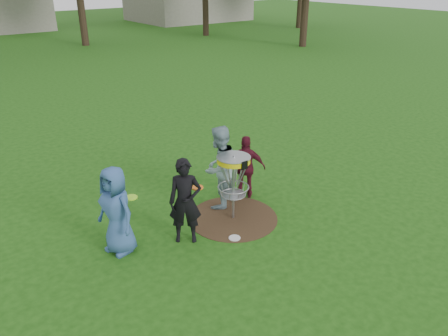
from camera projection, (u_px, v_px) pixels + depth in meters
ground at (233, 218)px, 8.83m from camera, size 100.00×100.00×0.00m
dirt_patch at (233, 218)px, 8.83m from camera, size 1.80×1.80×0.01m
player_blue at (116, 211)px, 7.49m from camera, size 0.70×0.90×1.62m
player_black at (185, 201)px, 7.78m from camera, size 0.71×0.66×1.62m
player_grey at (219, 167)px, 8.94m from camera, size 1.04×0.93×1.76m
player_maroon at (246, 167)px, 9.38m from camera, size 0.84×0.81×1.41m
disc_on_grass at (235, 238)px, 8.15m from camera, size 0.22×0.22×0.02m
disc_golf_basket at (234, 172)px, 8.41m from camera, size 0.66×0.67×1.38m
held_discs at (202, 177)px, 8.28m from camera, size 2.79×0.68×0.23m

